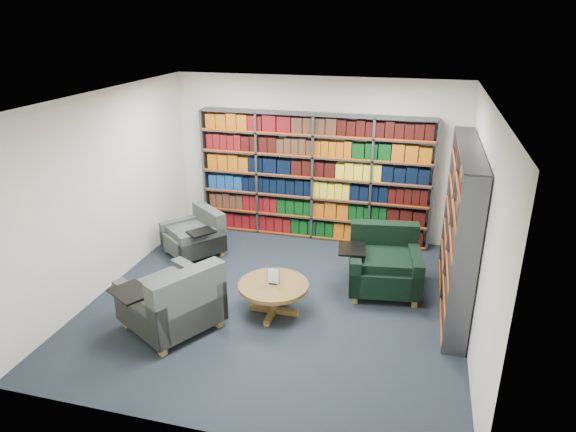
% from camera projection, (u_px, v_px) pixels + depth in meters
% --- Properties ---
extents(room_shell, '(5.02, 5.02, 2.82)m').
position_uv_depth(room_shell, '(276.00, 207.00, 6.67)').
color(room_shell, black).
rests_on(room_shell, ground).
extents(bookshelf_back, '(4.00, 0.28, 2.20)m').
position_uv_depth(bookshelf_back, '(314.00, 178.00, 8.89)').
color(bookshelf_back, '#47494F').
rests_on(bookshelf_back, ground).
extents(bookshelf_right, '(0.28, 2.50, 2.20)m').
position_uv_depth(bookshelf_right, '(459.00, 229.00, 6.77)').
color(bookshelf_right, '#47494F').
rests_on(bookshelf_right, ground).
extents(chair_teal_left, '(1.15, 1.15, 0.74)m').
position_uv_depth(chair_teal_left, '(198.00, 236.00, 8.53)').
color(chair_teal_left, '#0B253E').
rests_on(chair_teal_left, ground).
extents(chair_green_right, '(1.24, 1.12, 0.90)m').
position_uv_depth(chair_green_right, '(384.00, 264.00, 7.43)').
color(chair_green_right, black).
rests_on(chair_green_right, ground).
extents(chair_teal_front, '(1.39, 1.39, 0.92)m').
position_uv_depth(chair_teal_front, '(175.00, 304.00, 6.40)').
color(chair_teal_front, '#0B253E').
rests_on(chair_teal_front, ground).
extents(coffee_table, '(0.93, 0.93, 0.66)m').
position_uv_depth(coffee_table, '(273.00, 290.00, 6.77)').
color(coffee_table, olive).
rests_on(coffee_table, ground).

